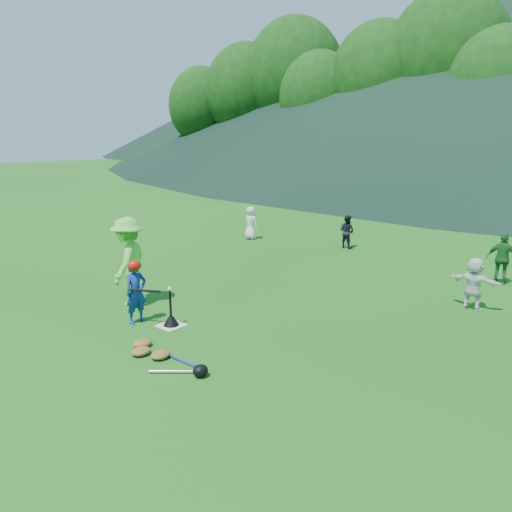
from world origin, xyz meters
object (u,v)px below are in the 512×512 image
at_px(adult_coach, 129,261).
at_px(equipment_pile, 160,355).
at_px(batter_child, 136,292).
at_px(fielder_a, 251,223).
at_px(fielder_d, 474,284).
at_px(home_plate, 171,326).
at_px(batting_tee, 171,320).
at_px(fielder_b, 347,232).
at_px(fielder_c, 503,259).

relative_size(adult_coach, equipment_pile, 1.04).
height_order(batter_child, adult_coach, adult_coach).
height_order(batter_child, fielder_a, batter_child).
height_order(adult_coach, fielder_d, adult_coach).
relative_size(batter_child, equipment_pile, 0.67).
bearing_deg(fielder_a, adult_coach, 114.67).
relative_size(home_plate, fielder_a, 0.40).
relative_size(fielder_d, equipment_pile, 0.61).
bearing_deg(batting_tee, fielder_a, 119.98).
relative_size(fielder_b, equipment_pile, 0.59).
xyz_separation_m(fielder_c, batting_tee, (-4.01, -6.97, -0.50)).
relative_size(home_plate, fielder_c, 0.36).
distance_m(fielder_b, fielder_c, 5.00).
bearing_deg(fielder_c, fielder_d, 81.41).
bearing_deg(fielder_c, equipment_pile, 59.29).
distance_m(fielder_a, fielder_b, 3.37).
bearing_deg(batting_tee, fielder_b, 96.20).
bearing_deg(fielder_d, fielder_a, -17.49).
bearing_deg(fielder_d, home_plate, 48.41).
bearing_deg(batting_tee, batter_child, -157.01).
distance_m(home_plate, batter_child, 0.93).
relative_size(fielder_a, batting_tee, 1.67).
xyz_separation_m(fielder_b, fielder_c, (4.88, -1.09, 0.10)).
xyz_separation_m(fielder_c, equipment_pile, (-3.06, -8.02, -0.56)).
relative_size(fielder_b, fielder_c, 0.85).
distance_m(fielder_c, batting_tee, 8.05).
height_order(fielder_a, fielder_c, fielder_c).
distance_m(adult_coach, fielder_a, 7.28).
bearing_deg(fielder_a, fielder_b, -159.57).
distance_m(batter_child, adult_coach, 1.21).
distance_m(fielder_c, fielder_d, 2.34).
height_order(fielder_d, batting_tee, fielder_d).
height_order(fielder_c, equipment_pile, fielder_c).
bearing_deg(equipment_pile, batter_child, 154.26).
xyz_separation_m(home_plate, fielder_a, (-4.13, 7.15, 0.56)).
bearing_deg(batter_child, fielder_a, 31.36).
height_order(batting_tee, equipment_pile, batting_tee).
height_order(home_plate, fielder_a, fielder_a).
xyz_separation_m(adult_coach, fielder_d, (5.72, 4.32, -0.38)).
relative_size(adult_coach, fielder_d, 1.70).
bearing_deg(fielder_b, fielder_c, 171.81).
distance_m(fielder_a, fielder_d, 8.56).
xyz_separation_m(batter_child, equipment_pile, (1.60, -0.77, -0.54)).
bearing_deg(fielder_c, adult_coach, 39.79).
relative_size(batter_child, fielder_a, 1.07).
xyz_separation_m(fielder_d, equipment_pile, (-3.11, -5.68, -0.48)).
relative_size(adult_coach, fielder_b, 1.76).
distance_m(home_plate, fielder_a, 8.27).
distance_m(adult_coach, fielder_c, 8.75).
relative_size(fielder_c, equipment_pile, 0.70).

